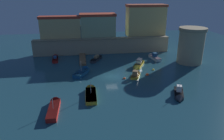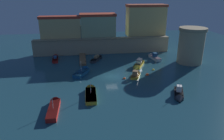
{
  "view_description": "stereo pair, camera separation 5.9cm",
  "coord_description": "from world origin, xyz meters",
  "px_view_note": "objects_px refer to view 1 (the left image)",
  "views": [
    {
      "loc": [
        -6.27,
        -42.82,
        17.69
      ],
      "look_at": [
        0.0,
        -0.29,
        1.64
      ],
      "focal_mm": 34.12,
      "sensor_mm": 36.0,
      "label": 1
    },
    {
      "loc": [
        -6.21,
        -42.83,
        17.69
      ],
      "look_at": [
        0.0,
        -0.29,
        1.64
      ],
      "focal_mm": 34.12,
      "sensor_mm": 36.0,
      "label": 2
    }
  ],
  "objects_px": {
    "quay_lamp_1": "(126,29)",
    "moored_boat_3": "(153,57)",
    "moored_boat_2": "(91,92)",
    "fortress_tower": "(191,45)",
    "moored_boat_4": "(136,74)",
    "mooring_buoy_0": "(153,70)",
    "moored_boat_5": "(55,58)",
    "mooring_buoy_2": "(124,79)",
    "moored_boat_8": "(138,65)",
    "moored_boat_0": "(179,95)",
    "moored_boat_7": "(97,58)",
    "moored_boat_6": "(54,106)",
    "mooring_buoy_1": "(147,75)",
    "quay_lamp_0": "(81,30)",
    "moored_boat_1": "(83,71)"
  },
  "relations": [
    {
      "from": "fortress_tower",
      "to": "moored_boat_4",
      "type": "height_order",
      "value": "fortress_tower"
    },
    {
      "from": "mooring_buoy_1",
      "to": "mooring_buoy_2",
      "type": "xyz_separation_m",
      "value": [
        -5.56,
        -1.42,
        0.0
      ]
    },
    {
      "from": "moored_boat_3",
      "to": "moored_boat_4",
      "type": "bearing_deg",
      "value": 136.79
    },
    {
      "from": "moored_boat_0",
      "to": "mooring_buoy_0",
      "type": "relative_size",
      "value": 9.42
    },
    {
      "from": "mooring_buoy_2",
      "to": "moored_boat_3",
      "type": "bearing_deg",
      "value": 50.21
    },
    {
      "from": "fortress_tower",
      "to": "quay_lamp_1",
      "type": "relative_size",
      "value": 2.46
    },
    {
      "from": "quay_lamp_1",
      "to": "moored_boat_3",
      "type": "bearing_deg",
      "value": -49.99
    },
    {
      "from": "fortress_tower",
      "to": "quay_lamp_0",
      "type": "distance_m",
      "value": 30.33
    },
    {
      "from": "moored_boat_3",
      "to": "moored_boat_8",
      "type": "bearing_deg",
      "value": 126.1
    },
    {
      "from": "moored_boat_8",
      "to": "mooring_buoy_1",
      "type": "bearing_deg",
      "value": 34.62
    },
    {
      "from": "moored_boat_3",
      "to": "mooring_buoy_2",
      "type": "xyz_separation_m",
      "value": [
        -10.85,
        -13.02,
        -0.53
      ]
    },
    {
      "from": "moored_boat_8",
      "to": "quay_lamp_0",
      "type": "bearing_deg",
      "value": -106.59
    },
    {
      "from": "quay_lamp_0",
      "to": "mooring_buoy_1",
      "type": "distance_m",
      "value": 24.89
    },
    {
      "from": "moored_boat_2",
      "to": "mooring_buoy_1",
      "type": "relative_size",
      "value": 9.68
    },
    {
      "from": "moored_boat_8",
      "to": "moored_boat_7",
      "type": "bearing_deg",
      "value": -99.64
    },
    {
      "from": "moored_boat_7",
      "to": "mooring_buoy_0",
      "type": "bearing_deg",
      "value": -102.32
    },
    {
      "from": "moored_boat_0",
      "to": "moored_boat_5",
      "type": "bearing_deg",
      "value": -114.3
    },
    {
      "from": "moored_boat_1",
      "to": "moored_boat_4",
      "type": "xyz_separation_m",
      "value": [
        11.5,
        -3.5,
        0.01
      ]
    },
    {
      "from": "moored_boat_4",
      "to": "mooring_buoy_0",
      "type": "xyz_separation_m",
      "value": [
        5.04,
        3.16,
        -0.46
      ]
    },
    {
      "from": "quay_lamp_1",
      "to": "moored_boat_0",
      "type": "relative_size",
      "value": 0.65
    },
    {
      "from": "quay_lamp_0",
      "to": "moored_boat_0",
      "type": "bearing_deg",
      "value": -60.97
    },
    {
      "from": "quay_lamp_1",
      "to": "moored_boat_8",
      "type": "xyz_separation_m",
      "value": [
        0.4,
        -13.53,
        -6.46
      ]
    },
    {
      "from": "quay_lamp_1",
      "to": "mooring_buoy_0",
      "type": "height_order",
      "value": "quay_lamp_1"
    },
    {
      "from": "moored_boat_8",
      "to": "moored_boat_0",
      "type": "bearing_deg",
      "value": 38.61
    },
    {
      "from": "moored_boat_1",
      "to": "moored_boat_2",
      "type": "distance_m",
      "value": 10.86
    },
    {
      "from": "moored_boat_6",
      "to": "moored_boat_8",
      "type": "height_order",
      "value": "moored_boat_6"
    },
    {
      "from": "moored_boat_3",
      "to": "mooring_buoy_1",
      "type": "height_order",
      "value": "moored_boat_3"
    },
    {
      "from": "moored_boat_3",
      "to": "moored_boat_5",
      "type": "height_order",
      "value": "moored_boat_3"
    },
    {
      "from": "moored_boat_5",
      "to": "moored_boat_2",
      "type": "bearing_deg",
      "value": -163.34
    },
    {
      "from": "moored_boat_5",
      "to": "mooring_buoy_2",
      "type": "distance_m",
      "value": 22.67
    },
    {
      "from": "moored_boat_7",
      "to": "moored_boat_0",
      "type": "bearing_deg",
      "value": -125.52
    },
    {
      "from": "quay_lamp_1",
      "to": "moored_boat_2",
      "type": "height_order",
      "value": "quay_lamp_1"
    },
    {
      "from": "moored_boat_3",
      "to": "mooring_buoy_0",
      "type": "distance_m",
      "value": 9.25
    },
    {
      "from": "quay_lamp_0",
      "to": "moored_boat_5",
      "type": "xyz_separation_m",
      "value": [
        -7.3,
        -4.5,
        -6.67
      ]
    },
    {
      "from": "moored_boat_7",
      "to": "mooring_buoy_0",
      "type": "xyz_separation_m",
      "value": [
        12.51,
        -10.15,
        -0.45
      ]
    },
    {
      "from": "fortress_tower",
      "to": "mooring_buoy_0",
      "type": "xyz_separation_m",
      "value": [
        -11.07,
        -4.09,
        -4.62
      ]
    },
    {
      "from": "moored_boat_5",
      "to": "moored_boat_8",
      "type": "xyz_separation_m",
      "value": [
        20.93,
        -9.04,
        0.1
      ]
    },
    {
      "from": "fortress_tower",
      "to": "moored_boat_4",
      "type": "bearing_deg",
      "value": -155.77
    },
    {
      "from": "moored_boat_2",
      "to": "mooring_buoy_1",
      "type": "height_order",
      "value": "moored_boat_2"
    },
    {
      "from": "moored_boat_6",
      "to": "mooring_buoy_0",
      "type": "distance_m",
      "value": 26.01
    },
    {
      "from": "fortress_tower",
      "to": "mooring_buoy_1",
      "type": "relative_size",
      "value": 12.13
    },
    {
      "from": "moored_boat_6",
      "to": "moored_boat_4",
      "type": "bearing_deg",
      "value": -53.67
    },
    {
      "from": "fortress_tower",
      "to": "moored_boat_6",
      "type": "relative_size",
      "value": 1.23
    },
    {
      "from": "fortress_tower",
      "to": "moored_boat_8",
      "type": "height_order",
      "value": "fortress_tower"
    },
    {
      "from": "mooring_buoy_0",
      "to": "moored_boat_4",
      "type": "bearing_deg",
      "value": -147.93
    },
    {
      "from": "quay_lamp_0",
      "to": "moored_boat_2",
      "type": "xyz_separation_m",
      "value": [
        1.21,
        -26.73,
        -6.77
      ]
    },
    {
      "from": "moored_boat_5",
      "to": "mooring_buoy_2",
      "type": "relative_size",
      "value": 10.36
    },
    {
      "from": "fortress_tower",
      "to": "moored_boat_1",
      "type": "bearing_deg",
      "value": -172.26
    },
    {
      "from": "moored_boat_1",
      "to": "mooring_buoy_1",
      "type": "xyz_separation_m",
      "value": [
        14.21,
        -3.19,
        -0.45
      ]
    },
    {
      "from": "moored_boat_0",
      "to": "moored_boat_1",
      "type": "height_order",
      "value": "moored_boat_1"
    }
  ]
}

